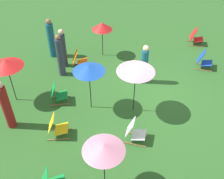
# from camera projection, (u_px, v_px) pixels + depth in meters

# --- Properties ---
(ground_plane) EXTENTS (40.00, 40.00, 0.00)m
(ground_plane) POSITION_uv_depth(u_px,v_px,m) (143.00, 101.00, 10.44)
(ground_plane) COLOR #2D6026
(deckchair_0) EXTENTS (0.65, 0.85, 0.83)m
(deckchair_0) POSITION_uv_depth(u_px,v_px,m) (204.00, 61.00, 11.90)
(deckchair_0) COLOR olive
(deckchair_0) RESTS_ON ground
(deckchair_1) EXTENTS (0.60, 0.83, 0.83)m
(deckchair_1) POSITION_uv_depth(u_px,v_px,m) (134.00, 132.00, 8.77)
(deckchair_1) COLOR olive
(deckchair_1) RESTS_ON ground
(deckchair_3) EXTENTS (0.63, 0.85, 0.83)m
(deckchair_3) POSITION_uv_depth(u_px,v_px,m) (57.00, 94.00, 10.19)
(deckchair_3) COLOR olive
(deckchair_3) RESTS_ON ground
(deckchair_4) EXTENTS (0.54, 0.80, 0.83)m
(deckchair_4) POSITION_uv_depth(u_px,v_px,m) (196.00, 37.00, 13.45)
(deckchair_4) COLOR olive
(deckchair_4) RESTS_ON ground
(deckchair_6) EXTENTS (0.58, 0.82, 0.83)m
(deckchair_6) POSITION_uv_depth(u_px,v_px,m) (56.00, 127.00, 8.92)
(deckchair_6) COLOR olive
(deckchair_6) RESTS_ON ground
(deckchair_8) EXTENTS (0.59, 0.83, 0.83)m
(deckchair_8) POSITION_uv_depth(u_px,v_px,m) (79.00, 60.00, 11.92)
(deckchair_8) COLOR olive
(deckchair_8) RESTS_ON ground
(umbrella_0) EXTENTS (0.91, 0.91, 1.64)m
(umbrella_0) POSITION_uv_depth(u_px,v_px,m) (102.00, 26.00, 11.97)
(umbrella_0) COLOR black
(umbrella_0) RESTS_ON ground
(umbrella_1) EXTENTS (1.10, 1.10, 1.87)m
(umbrella_1) POSITION_uv_depth(u_px,v_px,m) (89.00, 68.00, 9.07)
(umbrella_1) COLOR black
(umbrella_1) RESTS_ON ground
(umbrella_2) EXTENTS (1.09, 1.09, 1.78)m
(umbrella_2) POSITION_uv_depth(u_px,v_px,m) (104.00, 148.00, 6.65)
(umbrella_2) COLOR black
(umbrella_2) RESTS_ON ground
(umbrella_3) EXTENTS (1.27, 1.27, 2.00)m
(umbrella_3) POSITION_uv_depth(u_px,v_px,m) (136.00, 68.00, 8.86)
(umbrella_3) COLOR black
(umbrella_3) RESTS_ON ground
(umbrella_4) EXTENTS (1.18, 1.18, 1.81)m
(umbrella_4) POSITION_uv_depth(u_px,v_px,m) (6.00, 63.00, 9.43)
(umbrella_4) COLOR black
(umbrella_4) RESTS_ON ground
(person_0) EXTENTS (0.41, 0.41, 1.88)m
(person_0) POSITION_uv_depth(u_px,v_px,m) (60.00, 56.00, 11.18)
(person_0) COLOR #333847
(person_0) RESTS_ON ground
(person_1) EXTENTS (0.34, 0.34, 1.71)m
(person_1) POSITION_uv_depth(u_px,v_px,m) (144.00, 65.00, 10.83)
(person_1) COLOR #195972
(person_1) RESTS_ON ground
(person_2) EXTENTS (0.34, 0.34, 1.84)m
(person_2) POSITION_uv_depth(u_px,v_px,m) (51.00, 39.00, 12.32)
(person_2) COLOR #195972
(person_2) RESTS_ON ground
(person_3) EXTENTS (0.40, 0.40, 1.90)m
(person_3) POSITION_uv_depth(u_px,v_px,m) (6.00, 106.00, 8.89)
(person_3) COLOR maroon
(person_3) RESTS_ON ground
(person_4) EXTENTS (0.34, 0.34, 1.78)m
(person_4) POSITION_uv_depth(u_px,v_px,m) (63.00, 49.00, 11.69)
(person_4) COLOR #333847
(person_4) RESTS_ON ground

